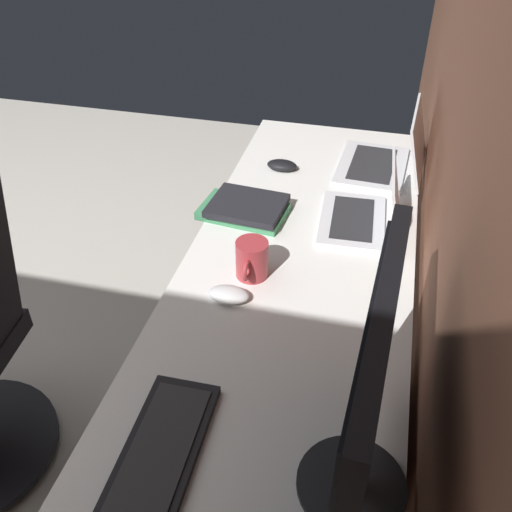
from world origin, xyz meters
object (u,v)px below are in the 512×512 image
drawer_pedestal (274,468)px  mouse_main (282,165)px  laptop_leftmost (369,211)px  mouse_spare (229,295)px  keyboard_main (153,470)px  coffee_mug (252,260)px  laptop_left (390,157)px  monitor_primary (367,395)px  book_stack_far (245,209)px

drawer_pedestal → mouse_main: (-0.89, -0.18, 0.40)m
laptop_leftmost → mouse_spare: size_ratio=2.89×
keyboard_main → coffee_mug: bearing=176.8°
laptop_leftmost → laptop_left: laptop_left is taller
laptop_left → mouse_main: size_ratio=3.26×
laptop_left → mouse_main: (0.09, -0.36, -0.04)m
laptop_left → keyboard_main: bearing=-15.4°
laptop_leftmost → coffee_mug: size_ratio=2.39×
laptop_left → keyboard_main: (1.27, -0.35, -0.04)m
monitor_primary → laptop_left: (-1.21, -0.00, -0.21)m
coffee_mug → book_stack_far: bearing=-161.5°
monitor_primary → book_stack_far: monitor_primary is taller
mouse_main → book_stack_far: size_ratio=0.38×
keyboard_main → mouse_spare: (-0.50, 0.00, 0.01)m
laptop_leftmost → laptop_left: 0.35m
laptop_leftmost → coffee_mug: 0.42m
drawer_pedestal → laptop_left: 1.08m
laptop_left → mouse_spare: laptop_left is taller
drawer_pedestal → laptop_leftmost: (-0.62, 0.14, 0.43)m
coffee_mug → mouse_spare: bearing=-16.5°
mouse_main → coffee_mug: size_ratio=0.83×
monitor_primary → mouse_spare: monitor_primary is taller
mouse_spare → book_stack_far: 0.39m
book_stack_far → coffee_mug: 0.29m
laptop_leftmost → keyboard_main: size_ratio=0.71×
coffee_mug → laptop_leftmost: bearing=138.9°
mouse_spare → coffee_mug: coffee_mug is taller
mouse_spare → keyboard_main: bearing=-0.2°
laptop_leftmost → laptop_left: size_ratio=0.89×
keyboard_main → coffee_mug: 0.61m
monitor_primary → coffee_mug: 0.66m
drawer_pedestal → book_stack_far: book_stack_far is taller
mouse_main → mouse_spare: size_ratio=1.00×
laptop_left → book_stack_far: laptop_left is taller
book_stack_far → keyboard_main: bearing=3.8°
keyboard_main → mouse_main: size_ratio=4.06×
laptop_leftmost → laptop_left: bearing=173.6°
keyboard_main → laptop_left: bearing=164.6°
monitor_primary → book_stack_far: bearing=-153.2°
drawer_pedestal → mouse_spare: bearing=-139.3°
monitor_primary → mouse_main: 1.21m
keyboard_main → monitor_primary: bearing=99.9°
drawer_pedestal → monitor_primary: size_ratio=1.40×
monitor_primary → mouse_main: (-1.13, -0.36, -0.24)m
monitor_primary → coffee_mug: size_ratio=3.94×
mouse_spare → laptop_leftmost: bearing=144.0°
laptop_left → monitor_primary: bearing=0.2°
keyboard_main → book_stack_far: (-0.88, -0.06, 0.01)m
laptop_left → book_stack_far: bearing=-46.1°
laptop_leftmost → mouse_spare: 0.53m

